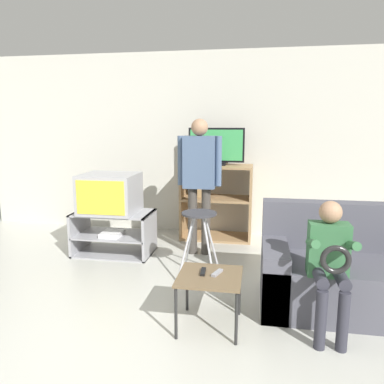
{
  "coord_description": "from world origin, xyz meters",
  "views": [
    {
      "loc": [
        0.95,
        -1.74,
        1.59
      ],
      "look_at": [
        0.29,
        2.0,
        0.9
      ],
      "focal_mm": 35.0,
      "sensor_mm": 36.0,
      "label": 1
    }
  ],
  "objects_px": {
    "tv_stand": "(114,233)",
    "folding_stool": "(199,224)",
    "remote_control_black": "(203,272)",
    "person_standing_adult": "(199,173)",
    "television_flat": "(216,147)",
    "person_seated_child": "(330,258)",
    "television_main": "(110,193)",
    "couch": "(347,274)",
    "remote_control_white": "(217,273)",
    "media_shelf": "(216,201)",
    "snack_table": "(210,281)"
  },
  "relations": [
    {
      "from": "tv_stand",
      "to": "person_seated_child",
      "type": "xyz_separation_m",
      "value": [
        2.28,
        -1.44,
        0.35
      ]
    },
    {
      "from": "remote_control_white",
      "to": "couch",
      "type": "xyz_separation_m",
      "value": [
        1.09,
        0.51,
        -0.14
      ]
    },
    {
      "from": "media_shelf",
      "to": "remote_control_white",
      "type": "relative_size",
      "value": 7.19
    },
    {
      "from": "remote_control_black",
      "to": "couch",
      "type": "relative_size",
      "value": 0.1
    },
    {
      "from": "television_main",
      "to": "remote_control_white",
      "type": "bearing_deg",
      "value": -44.68
    },
    {
      "from": "media_shelf",
      "to": "remote_control_black",
      "type": "bearing_deg",
      "value": -86.32
    },
    {
      "from": "tv_stand",
      "to": "person_seated_child",
      "type": "height_order",
      "value": "person_seated_child"
    },
    {
      "from": "media_shelf",
      "to": "person_seated_child",
      "type": "xyz_separation_m",
      "value": [
        1.1,
        -2.3,
        0.08
      ]
    },
    {
      "from": "tv_stand",
      "to": "folding_stool",
      "type": "distance_m",
      "value": 1.3
    },
    {
      "from": "television_flat",
      "to": "tv_stand",
      "type": "bearing_deg",
      "value": -143.14
    },
    {
      "from": "television_main",
      "to": "media_shelf",
      "type": "bearing_deg",
      "value": 35.63
    },
    {
      "from": "television_flat",
      "to": "folding_stool",
      "type": "bearing_deg",
      "value": -90.74
    },
    {
      "from": "media_shelf",
      "to": "couch",
      "type": "bearing_deg",
      "value": -53.29
    },
    {
      "from": "remote_control_black",
      "to": "couch",
      "type": "distance_m",
      "value": 1.31
    },
    {
      "from": "folding_stool",
      "to": "tv_stand",
      "type": "bearing_deg",
      "value": 155.56
    },
    {
      "from": "snack_table",
      "to": "person_seated_child",
      "type": "height_order",
      "value": "person_seated_child"
    },
    {
      "from": "television_main",
      "to": "person_standing_adult",
      "type": "height_order",
      "value": "person_standing_adult"
    },
    {
      "from": "television_flat",
      "to": "person_standing_adult",
      "type": "height_order",
      "value": "person_standing_adult"
    },
    {
      "from": "couch",
      "to": "person_seated_child",
      "type": "distance_m",
      "value": 0.63
    },
    {
      "from": "television_main",
      "to": "remote_control_black",
      "type": "distance_m",
      "value": 2.01
    },
    {
      "from": "remote_control_black",
      "to": "person_standing_adult",
      "type": "distance_m",
      "value": 1.75
    },
    {
      "from": "television_main",
      "to": "person_seated_child",
      "type": "bearing_deg",
      "value": -31.83
    },
    {
      "from": "media_shelf",
      "to": "snack_table",
      "type": "distance_m",
      "value": 2.37
    },
    {
      "from": "remote_control_white",
      "to": "remote_control_black",
      "type": "bearing_deg",
      "value": -162.55
    },
    {
      "from": "media_shelf",
      "to": "remote_control_black",
      "type": "height_order",
      "value": "media_shelf"
    },
    {
      "from": "television_main",
      "to": "couch",
      "type": "distance_m",
      "value": 2.76
    },
    {
      "from": "television_main",
      "to": "tv_stand",
      "type": "bearing_deg",
      "value": 17.58
    },
    {
      "from": "remote_control_white",
      "to": "tv_stand",
      "type": "bearing_deg",
      "value": 154.49
    },
    {
      "from": "tv_stand",
      "to": "remote_control_black",
      "type": "bearing_deg",
      "value": -47.68
    },
    {
      "from": "television_flat",
      "to": "folding_stool",
      "type": "relative_size",
      "value": 1.09
    },
    {
      "from": "television_main",
      "to": "television_flat",
      "type": "height_order",
      "value": "television_flat"
    },
    {
      "from": "tv_stand",
      "to": "snack_table",
      "type": "bearing_deg",
      "value": -47.21
    },
    {
      "from": "folding_stool",
      "to": "couch",
      "type": "distance_m",
      "value": 1.47
    },
    {
      "from": "person_standing_adult",
      "to": "folding_stool",
      "type": "bearing_deg",
      "value": -81.33
    },
    {
      "from": "television_main",
      "to": "folding_stool",
      "type": "relative_size",
      "value": 0.94
    },
    {
      "from": "television_flat",
      "to": "couch",
      "type": "height_order",
      "value": "television_flat"
    },
    {
      "from": "person_standing_adult",
      "to": "couch",
      "type": "bearing_deg",
      "value": -37.19
    },
    {
      "from": "tv_stand",
      "to": "media_shelf",
      "type": "height_order",
      "value": "media_shelf"
    },
    {
      "from": "snack_table",
      "to": "person_seated_child",
      "type": "xyz_separation_m",
      "value": [
        0.89,
        0.05,
        0.23
      ]
    },
    {
      "from": "folding_stool",
      "to": "person_seated_child",
      "type": "bearing_deg",
      "value": -39.17
    },
    {
      "from": "television_main",
      "to": "media_shelf",
      "type": "distance_m",
      "value": 1.5
    },
    {
      "from": "remote_control_black",
      "to": "person_standing_adult",
      "type": "bearing_deg",
      "value": 96.84
    },
    {
      "from": "television_main",
      "to": "television_flat",
      "type": "relative_size",
      "value": 0.86
    },
    {
      "from": "television_flat",
      "to": "remote_control_white",
      "type": "bearing_deg",
      "value": -83.35
    },
    {
      "from": "remote_control_white",
      "to": "person_seated_child",
      "type": "height_order",
      "value": "person_seated_child"
    },
    {
      "from": "couch",
      "to": "snack_table",
      "type": "bearing_deg",
      "value": -154.59
    },
    {
      "from": "television_main",
      "to": "person_standing_adult",
      "type": "relative_size",
      "value": 0.4
    },
    {
      "from": "tv_stand",
      "to": "couch",
      "type": "height_order",
      "value": "couch"
    },
    {
      "from": "person_seated_child",
      "to": "snack_table",
      "type": "bearing_deg",
      "value": -176.52
    },
    {
      "from": "television_main",
      "to": "remote_control_black",
      "type": "height_order",
      "value": "television_main"
    }
  ]
}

